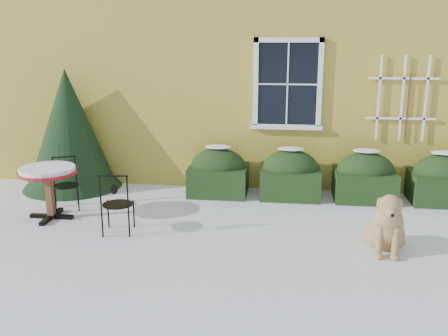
# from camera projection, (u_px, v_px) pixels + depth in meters

# --- Properties ---
(ground) EXTENTS (80.00, 80.00, 0.00)m
(ground) POSITION_uv_depth(u_px,v_px,m) (215.00, 252.00, 6.68)
(ground) COLOR white
(ground) RESTS_ON ground
(house) EXTENTS (12.40, 8.40, 6.40)m
(house) POSITION_uv_depth(u_px,v_px,m) (254.00, 20.00, 12.59)
(house) COLOR gold
(house) RESTS_ON ground
(hedge_row) EXTENTS (4.95, 0.80, 0.91)m
(hedge_row) POSITION_uv_depth(u_px,v_px,m) (327.00, 176.00, 8.82)
(hedge_row) COLOR black
(hedge_row) RESTS_ON ground
(evergreen_shrub) EXTENTS (1.86, 1.86, 2.25)m
(evergreen_shrub) POSITION_uv_depth(u_px,v_px,m) (70.00, 141.00, 9.39)
(evergreen_shrub) COLOR black
(evergreen_shrub) RESTS_ON ground
(bistro_table) EXTENTS (0.90, 0.90, 0.84)m
(bistro_table) POSITION_uv_depth(u_px,v_px,m) (48.00, 176.00, 7.74)
(bistro_table) COLOR black
(bistro_table) RESTS_ON ground
(patio_chair_near) EXTENTS (0.46, 0.45, 0.92)m
(patio_chair_near) POSITION_uv_depth(u_px,v_px,m) (117.00, 203.00, 7.20)
(patio_chair_near) COLOR black
(patio_chair_near) RESTS_ON ground
(patio_chair_far) EXTENTS (0.51, 0.51, 0.86)m
(patio_chair_far) POSITION_uv_depth(u_px,v_px,m) (66.00, 183.00, 8.29)
(patio_chair_far) COLOR black
(patio_chair_far) RESTS_ON ground
(dog) EXTENTS (0.60, 0.96, 0.87)m
(dog) POSITION_uv_depth(u_px,v_px,m) (386.00, 227.00, 6.60)
(dog) COLOR tan
(dog) RESTS_ON ground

